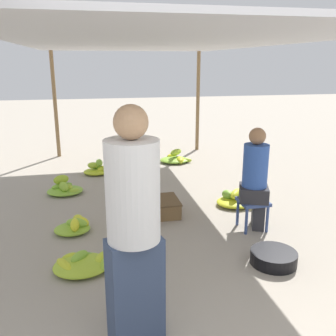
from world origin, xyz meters
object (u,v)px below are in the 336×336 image
object	(u,v)px
basin_black	(273,257)
banana_pile_left_1	(75,226)
vendor_seated	(256,178)
crate_near	(159,207)
banana_pile_left_2	(98,169)
banana_pile_right_1	(176,159)
banana_pile_left_0	(84,263)
vendor_foreground	(134,227)
stool	(253,206)
banana_pile_right_0	(236,199)
banana_pile_left_3	(65,189)

from	to	relation	value
basin_black	banana_pile_left_1	distance (m)	2.36
vendor_seated	crate_near	size ratio (longest dim) A/B	2.40
banana_pile_left_2	banana_pile_right_1	size ratio (longest dim) A/B	0.75
vendor_seated	banana_pile_right_1	distance (m)	3.39
banana_pile_left_1	banana_pile_left_2	xyz separation A→B (m)	(0.35, 2.44, 0.01)
banana_pile_left_1	crate_near	bearing A→B (deg)	16.02
banana_pile_left_1	banana_pile_left_0	bearing A→B (deg)	-83.32
vendor_foreground	stool	world-z (taller)	vendor_foreground
basin_black	banana_pile_left_2	world-z (taller)	banana_pile_left_2
vendor_foreground	vendor_seated	world-z (taller)	vendor_foreground
banana_pile_left_2	basin_black	bearing A→B (deg)	-65.25
banana_pile_left_2	stool	bearing A→B (deg)	-57.10
basin_black	banana_pile_right_0	xyz separation A→B (m)	(0.25, 1.64, 0.02)
banana_pile_right_1	stool	bearing A→B (deg)	-86.56
basin_black	banana_pile_right_0	bearing A→B (deg)	81.18
stool	banana_pile_right_1	size ratio (longest dim) A/B	0.58
banana_pile_right_1	banana_pile_left_3	bearing A→B (deg)	-145.04
banana_pile_right_1	banana_pile_left_1	bearing A→B (deg)	-123.46
vendor_foreground	banana_pile_left_1	distance (m)	2.21
stool	basin_black	xyz separation A→B (m)	(-0.13, -0.84, -0.24)
vendor_seated	basin_black	world-z (taller)	vendor_seated
banana_pile_left_3	crate_near	world-z (taller)	banana_pile_left_3
vendor_foreground	basin_black	xyz separation A→B (m)	(1.53, 0.78, -0.85)
stool	banana_pile_right_1	world-z (taller)	stool
banana_pile_left_0	banana_pile_left_1	world-z (taller)	banana_pile_left_1
vendor_seated	banana_pile_left_1	distance (m)	2.28
vendor_foreground	stool	bearing A→B (deg)	44.19
stool	banana_pile_right_0	distance (m)	0.84
stool	banana_pile_left_3	world-z (taller)	stool
vendor_seated	basin_black	xyz separation A→B (m)	(-0.15, -0.85, -0.59)
banana_pile_left_1	banana_pile_right_1	xyz separation A→B (m)	(1.96, 2.97, -0.01)
banana_pile_left_1	banana_pile_left_3	world-z (taller)	banana_pile_left_3
banana_pile_left_2	banana_pile_left_3	world-z (taller)	banana_pile_left_3
vendor_foreground	vendor_seated	bearing A→B (deg)	44.01
banana_pile_left_3	banana_pile_right_0	bearing A→B (deg)	-22.33
basin_black	banana_pile_left_0	bearing A→B (deg)	170.72
vendor_seated	banana_pile_left_3	bearing A→B (deg)	142.66
basin_black	banana_pile_left_2	bearing A→B (deg)	114.75
vendor_seated	vendor_foreground	bearing A→B (deg)	-135.99
banana_pile_left_1	basin_black	bearing A→B (deg)	-30.71
stool	banana_pile_left_3	size ratio (longest dim) A/B	0.68
stool	banana_pile_right_1	distance (m)	3.35
banana_pile_left_3	crate_near	xyz separation A→B (m)	(1.31, -1.14, 0.03)
vendor_foreground	banana_pile_right_1	world-z (taller)	vendor_foreground
vendor_seated	banana_pile_left_0	size ratio (longest dim) A/B	2.06
stool	banana_pile_left_0	world-z (taller)	stool
stool	banana_pile_left_1	world-z (taller)	stool
banana_pile_right_0	banana_pile_left_1	bearing A→B (deg)	-169.15
banana_pile_left_0	vendor_seated	bearing A→B (deg)	14.39
stool	banana_pile_left_1	bearing A→B (deg)	170.44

